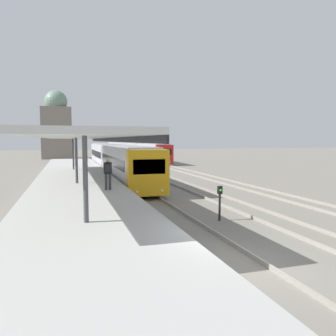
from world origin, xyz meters
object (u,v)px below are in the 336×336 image
(person_on_platform, at_px, (108,171))
(signal_post_near, at_px, (220,199))
(train_far, at_px, (129,149))
(signal_mast_far, at_px, (162,142))
(train_near, at_px, (114,158))

(person_on_platform, distance_m, signal_post_near, 6.17)
(train_far, height_order, signal_mast_far, signal_mast_far)
(train_near, xyz_separation_m, signal_post_near, (1.85, -20.38, -0.77))
(person_on_platform, xyz_separation_m, signal_post_near, (4.45, -4.16, -0.99))
(train_near, relative_size, signal_post_near, 18.78)
(signal_post_near, bearing_deg, person_on_platform, 136.99)
(person_on_platform, height_order, train_far, train_far)
(signal_mast_far, bearing_deg, train_far, 96.09)
(train_near, distance_m, signal_post_near, 20.48)
(signal_post_near, bearing_deg, train_far, 83.53)
(signal_post_near, bearing_deg, signal_mast_far, 77.61)
(train_far, relative_size, signal_post_near, 34.26)
(person_on_platform, bearing_deg, signal_post_near, -43.01)
(train_far, distance_m, signal_post_near, 57.43)
(train_near, relative_size, train_far, 0.55)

